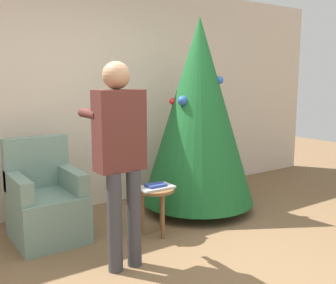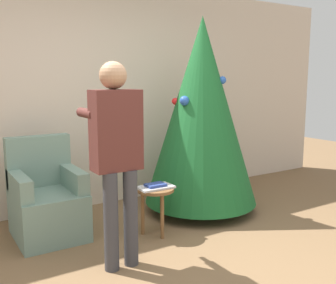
{
  "view_description": "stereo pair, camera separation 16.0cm",
  "coord_description": "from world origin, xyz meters",
  "px_view_note": "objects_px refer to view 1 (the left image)",
  "views": [
    {
      "loc": [
        -1.74,
        -2.19,
        1.56
      ],
      "look_at": [
        0.41,
        0.94,
        0.94
      ],
      "focal_mm": 42.0,
      "sensor_mm": 36.0,
      "label": 1
    },
    {
      "loc": [
        -1.6,
        -2.28,
        1.56
      ],
      "look_at": [
        0.41,
        0.94,
        0.94
      ],
      "focal_mm": 42.0,
      "sensor_mm": 36.0,
      "label": 2
    }
  ],
  "objects_px": {
    "christmas_tree": "(199,111)",
    "person_standing": "(120,147)",
    "side_stool": "(156,197)",
    "armchair": "(45,204)"
  },
  "relations": [
    {
      "from": "christmas_tree",
      "to": "person_standing",
      "type": "xyz_separation_m",
      "value": [
        -1.42,
        -0.76,
        -0.17
      ]
    },
    {
      "from": "christmas_tree",
      "to": "side_stool",
      "type": "xyz_separation_m",
      "value": [
        -0.83,
        -0.36,
        -0.78
      ]
    },
    {
      "from": "christmas_tree",
      "to": "person_standing",
      "type": "bearing_deg",
      "value": -151.88
    },
    {
      "from": "christmas_tree",
      "to": "armchair",
      "type": "relative_size",
      "value": 2.3
    },
    {
      "from": "armchair",
      "to": "person_standing",
      "type": "distance_m",
      "value": 1.21
    },
    {
      "from": "armchair",
      "to": "christmas_tree",
      "type": "bearing_deg",
      "value": -6.09
    },
    {
      "from": "person_standing",
      "to": "armchair",
      "type": "bearing_deg",
      "value": 109.69
    },
    {
      "from": "christmas_tree",
      "to": "armchair",
      "type": "height_order",
      "value": "christmas_tree"
    },
    {
      "from": "armchair",
      "to": "person_standing",
      "type": "height_order",
      "value": "person_standing"
    },
    {
      "from": "christmas_tree",
      "to": "person_standing",
      "type": "relative_size",
      "value": 1.33
    }
  ]
}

